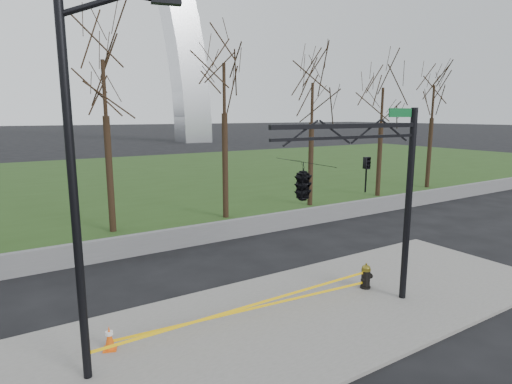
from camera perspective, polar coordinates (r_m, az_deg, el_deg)
ground at (r=12.97m, az=6.72°, el=-16.21°), size 500.00×500.00×0.00m
sidewalk at (r=12.94m, az=6.73°, el=-16.01°), size 18.00×6.00×0.10m
grass_strip at (r=40.05m, az=-21.43°, el=1.42°), size 120.00×40.00×0.06m
guardrail at (r=19.24m, az=-8.51°, el=-5.83°), size 60.00×0.30×0.90m
tree_row at (r=22.43m, az=-11.66°, el=7.28°), size 47.14×4.00×9.30m
fire_hydrant at (r=14.76m, az=14.65°, el=-10.99°), size 0.53×0.35×0.86m
traffic_cone at (r=11.51m, az=-19.20°, el=-18.12°), size 0.41×0.41×0.61m
street_light at (r=9.23m, az=-22.25°, el=2.79°), size 2.35×0.77×8.21m
traffic_signal_mast at (r=11.16m, az=9.52°, el=1.78°), size 5.10×2.50×6.00m
caution_tape at (r=12.30m, az=-0.00°, el=-15.13°), size 8.82×0.88×0.44m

